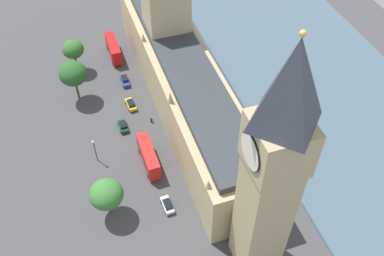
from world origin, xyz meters
name	(u,v)px	position (x,y,z in m)	size (l,w,h in m)	color
ground_plane	(177,108)	(0.00, 0.00, 0.00)	(150.86, 150.86, 0.00)	#424244
river_thames	(314,75)	(-38.11, 0.00, 0.12)	(44.64, 135.77, 0.25)	#475B6B
parliament_building	(181,76)	(-1.99, -1.94, 8.20)	(13.88, 74.33, 27.07)	tan
clock_tower	(272,173)	(-1.65, 42.02, 25.62)	(7.99, 7.99, 49.60)	tan
double_decker_bus_by_river_gate	(113,48)	(10.27, -25.21, 2.63)	(2.71, 10.52, 4.75)	red
car_blue_kerbside	(125,80)	(9.94, -13.14, 0.89)	(1.85, 4.47, 1.74)	navy
car_yellow_cab_near_tower	(131,104)	(10.56, -3.92, 0.89)	(2.22, 4.49, 1.74)	gold
car_dark_green_trailing	(123,126)	(13.98, 2.56, 0.89)	(2.09, 4.12, 1.74)	#19472D
double_decker_bus_corner	(148,156)	(10.91, 14.79, 2.63)	(2.78, 10.54, 4.75)	red
car_white_leading	(167,205)	(10.28, 26.73, 0.88)	(1.99, 4.23, 1.74)	silver
pedestrian_far_end	(151,120)	(7.14, 2.72, 0.68)	(0.54, 0.44, 1.51)	black
plane_tree_midblock	(106,194)	(21.33, 24.19, 6.24)	(6.53, 6.53, 9.04)	brown
plane_tree_under_trees	(73,49)	(20.85, -22.53, 6.73)	(5.55, 5.55, 9.13)	brown
plane_tree_opposite_hall	(73,74)	(22.20, -11.42, 7.79)	(6.75, 6.75, 10.69)	brown
street_lamp_slot_10	(94,147)	(21.45, 10.12, 4.47)	(0.56, 0.56, 6.41)	black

